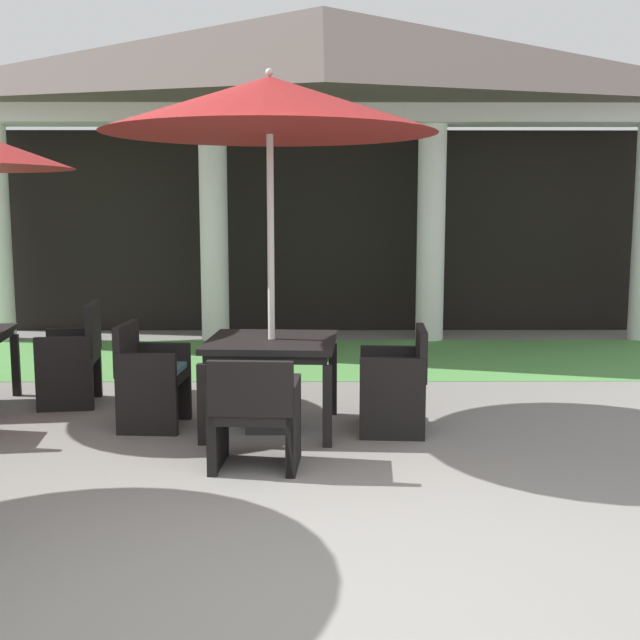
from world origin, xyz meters
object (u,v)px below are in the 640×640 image
at_px(patio_chair_near_foreground_west, 150,378).
at_px(patio_chair_near_foreground_east, 396,382).
at_px(patio_table_near_foreground, 272,350).
at_px(patio_chair_near_foreground_south, 255,414).
at_px(patio_umbrella_near_foreground, 270,107).
at_px(patio_chair_mid_left_east, 73,358).

height_order(patio_chair_near_foreground_west, patio_chair_near_foreground_east, patio_chair_near_foreground_west).
height_order(patio_table_near_foreground, patio_chair_near_foreground_south, patio_chair_near_foreground_south).
height_order(patio_umbrella_near_foreground, patio_chair_near_foreground_west, patio_umbrella_near_foreground).
height_order(patio_table_near_foreground, patio_chair_mid_left_east, patio_chair_mid_left_east).
relative_size(patio_umbrella_near_foreground, patio_chair_near_foreground_west, 3.32).
bearing_deg(patio_chair_near_foreground_east, patio_chair_near_foreground_west, 90.00).
distance_m(patio_umbrella_near_foreground, patio_chair_near_foreground_east, 2.39).
relative_size(patio_table_near_foreground, patio_chair_near_foreground_west, 1.26).
relative_size(patio_table_near_foreground, patio_chair_mid_left_east, 1.16).
bearing_deg(patio_table_near_foreground, patio_umbrella_near_foreground, 97.13).
bearing_deg(patio_chair_near_foreground_south, patio_table_near_foreground, 90.00).
height_order(patio_chair_near_foreground_east, patio_chair_near_foreground_south, patio_chair_near_foreground_east).
xyz_separation_m(patio_chair_near_foreground_south, patio_chair_mid_left_east, (-1.80, 1.85, 0.05)).
bearing_deg(patio_chair_near_foreground_south, patio_chair_near_foreground_west, 134.99).
height_order(patio_umbrella_near_foreground, patio_chair_mid_left_east, patio_umbrella_near_foreground).
bearing_deg(patio_chair_near_foreground_south, patio_chair_near_foreground_east, 44.96).
relative_size(patio_chair_near_foreground_south, patio_chair_mid_left_east, 0.85).
bearing_deg(patio_chair_near_foreground_east, patio_umbrella_near_foreground, 90.00).
height_order(patio_umbrella_near_foreground, patio_chair_near_foreground_south, patio_umbrella_near_foreground).
bearing_deg(patio_chair_mid_left_east, patio_umbrella_near_foreground, -121.34).
height_order(patio_table_near_foreground, patio_umbrella_near_foreground, patio_umbrella_near_foreground).
xyz_separation_m(patio_umbrella_near_foreground, patio_chair_near_foreground_east, (1.01, -0.07, -2.16)).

